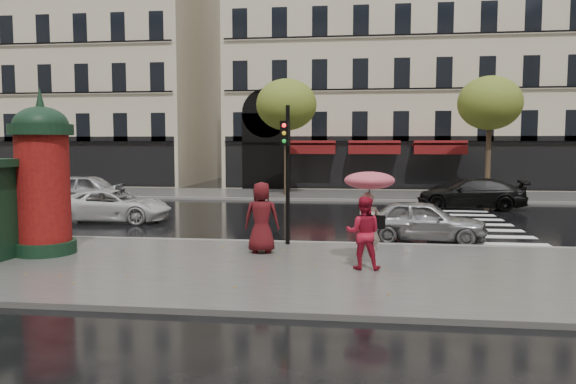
# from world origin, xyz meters

# --- Properties ---
(ground) EXTENTS (160.00, 160.00, 0.00)m
(ground) POSITION_xyz_m (0.00, 0.00, 0.00)
(ground) COLOR black
(ground) RESTS_ON ground
(near_sidewalk) EXTENTS (90.00, 7.00, 0.12)m
(near_sidewalk) POSITION_xyz_m (0.00, -0.50, 0.06)
(near_sidewalk) COLOR #474744
(near_sidewalk) RESTS_ON ground
(far_sidewalk) EXTENTS (90.00, 6.00, 0.12)m
(far_sidewalk) POSITION_xyz_m (0.00, 19.00, 0.06)
(far_sidewalk) COLOR #474744
(far_sidewalk) RESTS_ON ground
(near_kerb) EXTENTS (90.00, 0.25, 0.14)m
(near_kerb) POSITION_xyz_m (0.00, 3.00, 0.07)
(near_kerb) COLOR slate
(near_kerb) RESTS_ON ground
(far_kerb) EXTENTS (90.00, 0.25, 0.14)m
(far_kerb) POSITION_xyz_m (0.00, 16.00, 0.07)
(far_kerb) COLOR slate
(far_kerb) RESTS_ON ground
(zebra_crossing) EXTENTS (3.60, 11.75, 0.01)m
(zebra_crossing) POSITION_xyz_m (6.00, 9.60, 0.01)
(zebra_crossing) COLOR silver
(zebra_crossing) RESTS_ON ground
(bldg_far_corner) EXTENTS (26.00, 14.00, 22.90)m
(bldg_far_corner) POSITION_xyz_m (6.00, 30.00, 11.31)
(bldg_far_corner) COLOR #B7A88C
(bldg_far_corner) RESTS_ON ground
(bldg_far_left) EXTENTS (24.00, 14.00, 22.90)m
(bldg_far_left) POSITION_xyz_m (-22.00, 30.00, 11.31)
(bldg_far_left) COLOR #B7A88C
(bldg_far_left) RESTS_ON ground
(tree_far_left) EXTENTS (3.40, 3.40, 6.64)m
(tree_far_left) POSITION_xyz_m (-2.00, 18.00, 5.17)
(tree_far_left) COLOR #38281C
(tree_far_left) RESTS_ON ground
(tree_far_right) EXTENTS (3.40, 3.40, 6.64)m
(tree_far_right) POSITION_xyz_m (9.00, 18.00, 5.17)
(tree_far_right) COLOR #38281C
(tree_far_right) RESTS_ON ground
(woman_umbrella) EXTENTS (1.21, 1.21, 2.34)m
(woman_umbrella) POSITION_xyz_m (2.33, 0.12, 1.66)
(woman_umbrella) COLOR beige
(woman_umbrella) RESTS_ON near_sidewalk
(woman_red) EXTENTS (0.87, 0.70, 1.71)m
(woman_red) POSITION_xyz_m (2.19, -0.40, 0.97)
(woman_red) COLOR #AC152D
(woman_red) RESTS_ON near_sidewalk
(man_burgundy) EXTENTS (0.97, 0.66, 1.91)m
(man_burgundy) POSITION_xyz_m (-0.50, 1.22, 1.08)
(man_burgundy) COLOR #4D0F13
(man_burgundy) RESTS_ON near_sidewalk
(morris_column) EXTENTS (1.63, 1.63, 4.40)m
(morris_column) POSITION_xyz_m (-6.23, 0.41, 2.23)
(morris_column) COLOR black
(morris_column) RESTS_ON near_sidewalk
(traffic_light) EXTENTS (0.28, 0.39, 4.02)m
(traffic_light) POSITION_xyz_m (0.01, 2.51, 2.56)
(traffic_light) COLOR black
(traffic_light) RESTS_ON near_sidewalk
(car_silver) EXTENTS (3.97, 1.94, 1.31)m
(car_silver) POSITION_xyz_m (4.06, 4.20, 0.65)
(car_silver) COLOR #999A9E
(car_silver) RESTS_ON ground
(car_white) EXTENTS (4.57, 2.21, 1.25)m
(car_white) POSITION_xyz_m (-7.42, 7.20, 0.63)
(car_white) COLOR silver
(car_white) RESTS_ON ground
(car_black) EXTENTS (5.10, 2.55, 1.42)m
(car_black) POSITION_xyz_m (7.27, 13.37, 0.71)
(car_black) COLOR black
(car_black) RESTS_ON ground
(car_far_silver) EXTENTS (4.94, 2.46, 1.62)m
(car_far_silver) POSITION_xyz_m (-11.32, 11.37, 0.81)
(car_far_silver) COLOR #A4A4A9
(car_far_silver) RESTS_ON ground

